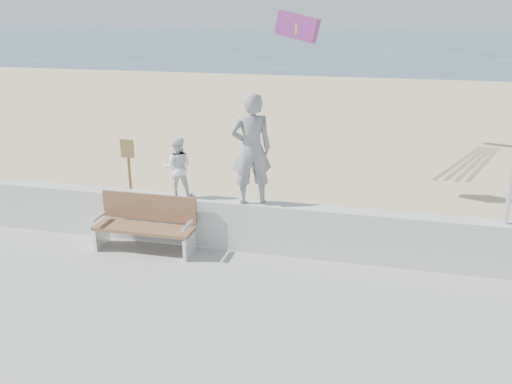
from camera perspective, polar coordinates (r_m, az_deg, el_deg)
ground at (r=8.31m, az=-4.41°, el=-12.70°), size 220.00×220.00×0.00m
sand at (r=16.44m, az=5.32°, el=3.63°), size 90.00×40.00×0.08m
seawall at (r=9.74m, az=-0.86°, el=-3.55°), size 30.00×0.35×0.90m
adult at (r=9.27m, az=-0.51°, el=4.54°), size 0.83×0.71×1.94m
child at (r=9.80m, az=-8.25°, el=2.59°), size 0.63×0.56×1.10m
bench at (r=9.90m, az=-11.53°, el=-3.21°), size 1.80×0.57×1.00m
parafoil_kite at (r=12.04m, az=4.49°, el=16.94°), size 1.01×0.45×0.67m
sign at (r=12.66m, az=-13.26°, el=2.79°), size 0.32×0.07×1.46m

